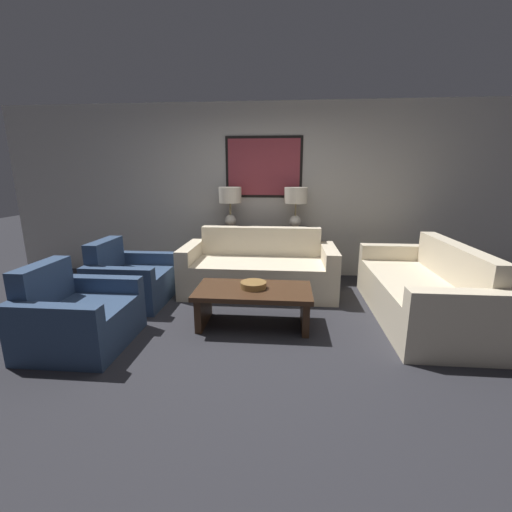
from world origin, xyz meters
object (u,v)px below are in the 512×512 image
table_lamp_left (230,199)px  table_lamp_right (296,200)px  coffee_table (253,298)px  decorative_bowl (253,285)px  armchair_near_back_wall (130,281)px  console_table (262,253)px  armchair_near_camera (78,318)px  couch_by_side (422,293)px  couch_by_back_wall (259,271)px

table_lamp_left → table_lamp_right: (0.99, 0.00, 0.00)m
coffee_table → decorative_bowl: decorative_bowl is taller
armchair_near_back_wall → table_lamp_right: bearing=29.4°
table_lamp_left → armchair_near_back_wall: (-1.11, -1.18, -0.95)m
console_table → armchair_near_camera: armchair_near_camera is taller
couch_by_side → decorative_bowl: bearing=-169.8°
console_table → armchair_near_back_wall: (-1.61, -1.18, -0.12)m
table_lamp_right → armchair_near_camera: bearing=-132.2°
couch_by_back_wall → coffee_table: size_ratio=1.67×
table_lamp_right → couch_by_back_wall: table_lamp_right is taller
console_table → armchair_near_camera: (-1.61, -2.32, -0.12)m
console_table → decorative_bowl: (0.02, -1.73, 0.06)m
armchair_near_back_wall → armchair_near_camera: size_ratio=1.00×
coffee_table → decorative_bowl: size_ratio=4.42×
armchair_near_camera → decorative_bowl: bearing=19.9°
couch_by_side → table_lamp_right: bearing=135.5°
console_table → table_lamp_right: bearing=0.0°
coffee_table → console_table: bearing=90.9°
armchair_near_camera → table_lamp_left: bearing=64.3°
table_lamp_right → armchair_near_camera: (-2.10, -2.32, -0.95)m
table_lamp_right → coffee_table: bearing=-105.0°
table_lamp_left → table_lamp_right: size_ratio=1.00×
decorative_bowl → armchair_near_back_wall: bearing=161.6°
table_lamp_right → couch_by_back_wall: 1.24m
table_lamp_right → coffee_table: 2.03m
table_lamp_right → coffee_table: (-0.47, -1.75, -0.91)m
armchair_near_camera → couch_by_back_wall: bearing=45.8°
console_table → table_lamp_right: table_lamp_right is taller
couch_by_side → decorative_bowl: 1.92m
table_lamp_left → coffee_table: bearing=-73.4°
table_lamp_left → couch_by_side: bearing=-30.0°
decorative_bowl → armchair_near_camera: 1.75m
table_lamp_right → decorative_bowl: bearing=-105.2°
table_lamp_left → decorative_bowl: (0.52, -1.73, -0.77)m
couch_by_side → console_table: bearing=144.0°
table_lamp_right → armchair_near_back_wall: size_ratio=0.66×
table_lamp_left → armchair_near_back_wall: 1.88m
console_table → couch_by_side: bearing=-36.0°
coffee_table → armchair_near_camera: size_ratio=1.32×
console_table → table_lamp_right: 0.96m
coffee_table → armchair_near_back_wall: size_ratio=1.32×
coffee_table → decorative_bowl: 0.15m
armchair_near_back_wall → armchair_near_camera: same height
couch_by_side → decorative_bowl: couch_by_side is taller
console_table → table_lamp_left: size_ratio=2.44×
armchair_near_camera → armchair_near_back_wall: bearing=90.0°
couch_by_side → couch_by_back_wall: bearing=159.1°
table_lamp_left → coffee_table: size_ratio=0.50×
couch_by_back_wall → decorative_bowl: size_ratio=7.40×
coffee_table → table_lamp_right: bearing=75.0°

